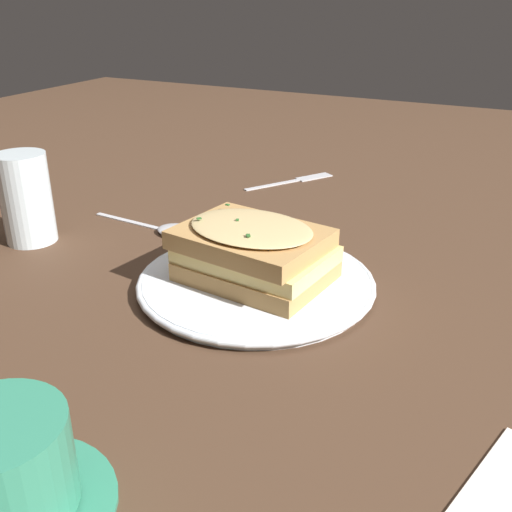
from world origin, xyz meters
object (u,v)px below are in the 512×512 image
object	(u,v)px
sandwich	(254,252)
fork	(299,179)
dinner_plate	(256,282)
teacup_with_saucer	(1,475)
spoon	(173,230)
water_glass	(26,198)

from	to	relation	value
sandwich	fork	size ratio (longest dim) A/B	1.12
dinner_plate	teacup_with_saucer	bearing A→B (deg)	179.78
fork	spoon	distance (m)	0.30
dinner_plate	spoon	xyz separation A→B (m)	(0.09, 0.17, -0.00)
fork	sandwich	bearing A→B (deg)	-41.91
dinner_plate	water_glass	size ratio (longest dim) A/B	2.25
spoon	fork	bearing A→B (deg)	172.60
fork	dinner_plate	bearing A→B (deg)	-41.60
water_glass	dinner_plate	bearing A→B (deg)	-88.07
water_glass	spoon	xyz separation A→B (m)	(0.11, -0.15, -0.05)
dinner_plate	sandwich	bearing A→B (deg)	112.47
sandwich	spoon	size ratio (longest dim) A/B	0.95
water_glass	spoon	distance (m)	0.19
teacup_with_saucer	spoon	bearing A→B (deg)	162.10
sandwich	dinner_plate	bearing A→B (deg)	-67.53
dinner_plate	water_glass	bearing A→B (deg)	91.93
water_glass	spoon	bearing A→B (deg)	-55.09
dinner_plate	fork	xyz separation A→B (m)	(0.39, 0.11, -0.01)
water_glass	teacup_with_saucer	bearing A→B (deg)	-136.30
sandwich	water_glass	size ratio (longest dim) A/B	1.47
spoon	dinner_plate	bearing A→B (deg)	65.83
sandwich	spoon	distance (m)	0.20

